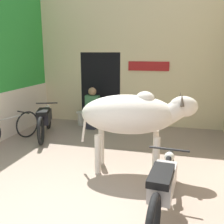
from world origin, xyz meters
The scene contains 7 objects.
wall_back_with_doorway centered at (-0.27, 5.36, 1.76)m, with size 5.42×0.93×4.18m.
cow centered at (0.70, 2.03, 1.05)m, with size 2.09×0.96×1.48m.
motorcycle_near centered at (1.34, 0.71, 0.45)m, with size 0.58×2.00×0.79m.
motorcycle_far centered at (-1.85, 3.45, 0.45)m, with size 0.85×1.91×0.78m.
bicycle centered at (-2.41, 2.73, 0.35)m, with size 0.67×1.67×0.69m.
shopkeeper_seated centered at (-0.90, 4.45, 0.62)m, with size 0.39×0.34×1.16m.
plastic_stool centered at (-1.31, 4.65, 0.22)m, with size 0.30×0.30×0.40m.
Camera 1 is at (1.49, -2.43, 2.15)m, focal length 42.00 mm.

